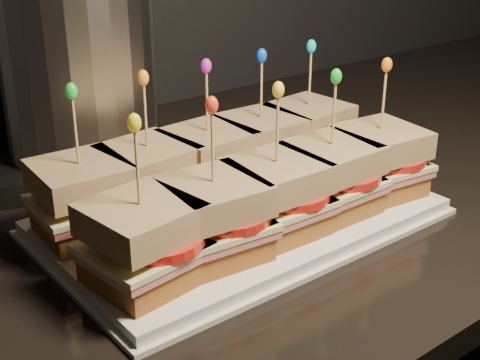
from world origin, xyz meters
TOP-DOWN VIEW (x-y plane):
  - granite_slab at (-0.14, 1.65)m, footprint 2.24×0.73m
  - platter at (-0.33, 1.56)m, footprint 0.42×0.26m
  - platter_rim at (-0.33, 1.56)m, footprint 0.43×0.27m
  - sandwich_0_bread_bot at (-0.49, 1.62)m, footprint 0.09×0.09m
  - sandwich_0_ham at (-0.49, 1.62)m, footprint 0.10×0.10m
  - sandwich_0_cheese at (-0.49, 1.62)m, footprint 0.10×0.10m
  - sandwich_0_tomato at (-0.48, 1.61)m, footprint 0.09×0.09m
  - sandwich_0_bread_top at (-0.49, 1.62)m, footprint 0.09×0.09m
  - sandwich_0_pick at (-0.49, 1.62)m, footprint 0.00×0.00m
  - sandwich_0_frill at (-0.49, 1.62)m, footprint 0.01×0.01m
  - sandwich_1_bread_bot at (-0.41, 1.62)m, footprint 0.10×0.10m
  - sandwich_1_ham at (-0.41, 1.62)m, footprint 0.11×0.10m
  - sandwich_1_cheese at (-0.41, 1.62)m, footprint 0.11×0.10m
  - sandwich_1_tomato at (-0.40, 1.61)m, footprint 0.09×0.09m
  - sandwich_1_bread_top at (-0.41, 1.62)m, footprint 0.10×0.10m
  - sandwich_1_pick at (-0.41, 1.62)m, footprint 0.00×0.00m
  - sandwich_1_frill at (-0.41, 1.62)m, footprint 0.01×0.01m
  - sandwich_2_bread_bot at (-0.33, 1.62)m, footprint 0.09×0.09m
  - sandwich_2_ham at (-0.33, 1.62)m, footprint 0.10×0.10m
  - sandwich_2_cheese at (-0.33, 1.62)m, footprint 0.10×0.10m
  - sandwich_2_tomato at (-0.32, 1.61)m, footprint 0.09×0.09m
  - sandwich_2_bread_top at (-0.33, 1.62)m, footprint 0.09×0.09m
  - sandwich_2_pick at (-0.33, 1.62)m, footprint 0.00×0.00m
  - sandwich_2_frill at (-0.33, 1.62)m, footprint 0.01×0.01m
  - sandwich_3_bread_bot at (-0.25, 1.62)m, footprint 0.09×0.09m
  - sandwich_3_ham at (-0.25, 1.62)m, footprint 0.10×0.10m
  - sandwich_3_cheese at (-0.25, 1.62)m, footprint 0.10×0.10m
  - sandwich_3_tomato at (-0.24, 1.61)m, footprint 0.09×0.09m
  - sandwich_3_bread_top at (-0.25, 1.62)m, footprint 0.09×0.09m
  - sandwich_3_pick at (-0.25, 1.62)m, footprint 0.00×0.00m
  - sandwich_3_frill at (-0.25, 1.62)m, footprint 0.01×0.01m
  - sandwich_4_bread_bot at (-0.17, 1.62)m, footprint 0.09×0.09m
  - sandwich_4_ham at (-0.17, 1.62)m, footprint 0.10×0.10m
  - sandwich_4_cheese at (-0.17, 1.62)m, footprint 0.11×0.10m
  - sandwich_4_tomato at (-0.16, 1.61)m, footprint 0.09×0.09m
  - sandwich_4_bread_top at (-0.17, 1.62)m, footprint 0.10×0.10m
  - sandwich_4_pick at (-0.17, 1.62)m, footprint 0.00×0.00m
  - sandwich_4_frill at (-0.17, 1.62)m, footprint 0.01×0.01m
  - sandwich_5_bread_bot at (-0.49, 1.50)m, footprint 0.10×0.10m
  - sandwich_5_ham at (-0.49, 1.50)m, footprint 0.11×0.10m
  - sandwich_5_cheese at (-0.49, 1.50)m, footprint 0.11×0.11m
  - sandwich_5_tomato at (-0.48, 1.49)m, footprint 0.09×0.09m
  - sandwich_5_bread_top at (-0.49, 1.50)m, footprint 0.10×0.10m
  - sandwich_5_pick at (-0.49, 1.50)m, footprint 0.00×0.00m
  - sandwich_5_frill at (-0.49, 1.50)m, footprint 0.01×0.01m
  - sandwich_6_bread_bot at (-0.41, 1.50)m, footprint 0.10×0.10m
  - sandwich_6_ham at (-0.41, 1.50)m, footprint 0.11×0.10m
  - sandwich_6_cheese at (-0.41, 1.50)m, footprint 0.11×0.10m
  - sandwich_6_tomato at (-0.40, 1.49)m, footprint 0.09×0.09m
  - sandwich_6_bread_top at (-0.41, 1.50)m, footprint 0.10×0.10m
  - sandwich_6_pick at (-0.41, 1.50)m, footprint 0.00×0.00m
  - sandwich_6_frill at (-0.41, 1.50)m, footprint 0.01×0.01m
  - sandwich_7_bread_bot at (-0.33, 1.50)m, footprint 0.09×0.09m
  - sandwich_7_ham at (-0.33, 1.50)m, footprint 0.10×0.10m
  - sandwich_7_cheese at (-0.33, 1.50)m, footprint 0.10×0.10m
  - sandwich_7_tomato at (-0.32, 1.49)m, footprint 0.09×0.09m
  - sandwich_7_bread_top at (-0.33, 1.50)m, footprint 0.09×0.09m
  - sandwich_7_pick at (-0.33, 1.50)m, footprint 0.00×0.00m
  - sandwich_7_frill at (-0.33, 1.50)m, footprint 0.01×0.01m
  - sandwich_8_bread_bot at (-0.25, 1.50)m, footprint 0.09×0.09m
  - sandwich_8_ham at (-0.25, 1.50)m, footprint 0.10×0.09m
  - sandwich_8_cheese at (-0.25, 1.50)m, footprint 0.10×0.10m
  - sandwich_8_tomato at (-0.24, 1.49)m, footprint 0.09×0.09m
  - sandwich_8_bread_top at (-0.25, 1.50)m, footprint 0.09×0.09m
  - sandwich_8_pick at (-0.25, 1.50)m, footprint 0.00×0.00m
  - sandwich_8_frill at (-0.25, 1.50)m, footprint 0.01×0.01m
  - sandwich_9_bread_bot at (-0.17, 1.50)m, footprint 0.10×0.10m
  - sandwich_9_ham at (-0.17, 1.50)m, footprint 0.11×0.10m
  - sandwich_9_cheese at (-0.17, 1.50)m, footprint 0.11×0.11m
  - sandwich_9_tomato at (-0.16, 1.49)m, footprint 0.09×0.09m
  - sandwich_9_bread_top at (-0.17, 1.50)m, footprint 0.10×0.10m
  - sandwich_9_pick at (-0.17, 1.50)m, footprint 0.00×0.00m
  - sandwich_9_frill at (-0.17, 1.50)m, footprint 0.01×0.01m
  - appliance_base at (-0.39, 1.81)m, footprint 0.29×0.26m
  - appliance_body at (-0.39, 1.81)m, footprint 0.19×0.19m
  - appliance at (-0.39, 1.81)m, footprint 0.23×0.19m

SIDE VIEW (x-z plane):
  - granite_slab at x=-0.14m, z-range 0.87..0.90m
  - platter_rim at x=-0.33m, z-range 0.90..0.91m
  - platter at x=-0.33m, z-range 0.90..0.92m
  - appliance_base at x=-0.39m, z-range 0.90..0.93m
  - sandwich_0_bread_bot at x=-0.49m, z-range 0.92..0.94m
  - sandwich_1_bread_bot at x=-0.41m, z-range 0.92..0.94m
  - sandwich_2_bread_bot at x=-0.33m, z-range 0.92..0.94m
  - sandwich_3_bread_bot at x=-0.25m, z-range 0.92..0.94m
  - sandwich_4_bread_bot at x=-0.17m, z-range 0.92..0.94m
  - sandwich_5_bread_bot at x=-0.49m, z-range 0.92..0.94m
  - sandwich_6_bread_bot at x=-0.41m, z-range 0.92..0.94m
  - sandwich_7_bread_bot at x=-0.33m, z-range 0.92..0.94m
  - sandwich_8_bread_bot at x=-0.25m, z-range 0.92..0.94m
  - sandwich_9_bread_bot at x=-0.17m, z-range 0.92..0.94m
  - sandwich_0_ham at x=-0.49m, z-range 0.94..0.95m
  - sandwich_1_ham at x=-0.41m, z-range 0.94..0.95m
  - sandwich_2_ham at x=-0.33m, z-range 0.94..0.95m
  - sandwich_3_ham at x=-0.25m, z-range 0.94..0.95m
  - sandwich_4_ham at x=-0.17m, z-range 0.94..0.95m
  - sandwich_5_ham at x=-0.49m, z-range 0.94..0.95m
  - sandwich_6_ham at x=-0.41m, z-range 0.94..0.95m
  - sandwich_7_ham at x=-0.33m, z-range 0.94..0.95m
  - sandwich_8_ham at x=-0.25m, z-range 0.94..0.95m
  - sandwich_9_ham at x=-0.17m, z-range 0.94..0.95m
  - sandwich_0_cheese at x=-0.49m, z-range 0.95..0.96m
  - sandwich_1_cheese at x=-0.41m, z-range 0.95..0.96m
  - sandwich_2_cheese at x=-0.33m, z-range 0.95..0.96m
  - sandwich_3_cheese at x=-0.25m, z-range 0.95..0.96m
  - sandwich_4_cheese at x=-0.17m, z-range 0.95..0.96m
  - sandwich_5_cheese at x=-0.49m, z-range 0.95..0.96m
  - sandwich_6_cheese at x=-0.41m, z-range 0.95..0.96m
  - sandwich_7_cheese at x=-0.33m, z-range 0.95..0.96m
  - sandwich_8_cheese at x=-0.25m, z-range 0.95..0.96m
  - sandwich_9_cheese at x=-0.17m, z-range 0.95..0.96m
  - sandwich_0_tomato at x=-0.48m, z-range 0.96..0.97m
  - sandwich_1_tomato at x=-0.40m, z-range 0.96..0.97m
  - sandwich_2_tomato at x=-0.32m, z-range 0.96..0.97m
  - sandwich_3_tomato at x=-0.24m, z-range 0.96..0.97m
  - sandwich_4_tomato at x=-0.16m, z-range 0.96..0.97m
  - sandwich_5_tomato at x=-0.48m, z-range 0.96..0.97m
  - sandwich_6_tomato at x=-0.40m, z-range 0.96..0.97m
  - sandwich_7_tomato at x=-0.32m, z-range 0.96..0.97m
  - sandwich_8_tomato at x=-0.24m, z-range 0.96..0.97m
  - sandwich_9_tomato at x=-0.16m, z-range 0.96..0.97m
  - sandwich_0_bread_top at x=-0.49m, z-range 0.97..1.00m
  - sandwich_1_bread_top at x=-0.41m, z-range 0.97..1.00m
  - sandwich_2_bread_top at x=-0.33m, z-range 0.97..1.00m
  - sandwich_3_bread_top at x=-0.25m, z-range 0.97..1.00m
  - sandwich_4_bread_top at x=-0.17m, z-range 0.97..1.00m
  - sandwich_5_bread_top at x=-0.49m, z-range 0.97..1.00m
  - sandwich_6_bread_top at x=-0.41m, z-range 0.97..1.00m
  - sandwich_7_bread_top at x=-0.33m, z-range 0.97..1.00m
  - sandwich_8_bread_top at x=-0.25m, z-range 0.97..1.00m
  - sandwich_9_bread_top at x=-0.17m, z-range 0.97..1.00m
  - sandwich_0_pick at x=-0.49m, z-range 0.98..1.07m
  - sandwich_1_pick at x=-0.41m, z-range 0.98..1.07m
  - sandwich_2_pick at x=-0.33m, z-range 0.98..1.07m
  - sandwich_3_pick at x=-0.25m, z-range 0.98..1.07m
  - sandwich_4_pick at x=-0.17m, z-range 0.98..1.07m
  - sandwich_5_pick at x=-0.49m, z-range 0.98..1.07m
  - sandwich_6_pick at x=-0.41m, z-range 0.98..1.07m
  - sandwich_7_pick at x=-0.33m, z-range 0.98..1.07m
  - sandwich_8_pick at x=-0.25m, z-range 0.98..1.07m
  - sandwich_9_pick at x=-0.17m, z-range 0.98..1.07m
  - appliance at x=-0.39m, z-range 0.90..1.20m
  - appliance_body at x=-0.39m, z-range 0.93..1.18m
  - sandwich_0_frill at x=-0.49m, z-range 1.06..1.08m
  - sandwich_1_frill at x=-0.41m, z-range 1.06..1.08m
  - sandwich_2_frill at x=-0.33m, z-range 1.06..1.08m
  - sandwich_3_frill at x=-0.25m, z-range 1.06..1.08m
  - sandwich_4_frill at x=-0.17m, z-range 1.06..1.08m
  - sandwich_5_frill at x=-0.49m, z-range 1.06..1.08m
  - sandwich_6_frill at x=-0.41m, z-range 1.06..1.08m
  - sandwich_7_frill at x=-0.33m, z-range 1.06..1.08m
  - sandwich_8_frill at x=-0.25m, z-range 1.06..1.08m
  - sandwich_9_frill at x=-0.17m, z-range 1.06..1.08m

